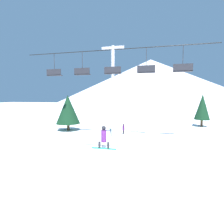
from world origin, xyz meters
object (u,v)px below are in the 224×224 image
object	(u,v)px
snow_ramp	(88,170)
snowboarder	(104,137)
pine_tree_near	(68,109)
distant_skier	(123,129)

from	to	relation	value
snow_ramp	snowboarder	xyz separation A→B (m)	(0.42, 1.38, 1.39)
pine_tree_near	distant_skier	size ratio (longest dim) A/B	3.77
pine_tree_near	snowboarder	bearing A→B (deg)	-53.97
snowboarder	pine_tree_near	size ratio (longest dim) A/B	0.32
snow_ramp	distant_skier	bearing A→B (deg)	91.54
snow_ramp	snowboarder	distance (m)	2.00
snow_ramp	distant_skier	world-z (taller)	snow_ramp
snow_ramp	pine_tree_near	bearing A→B (deg)	121.61
pine_tree_near	distant_skier	bearing A→B (deg)	-4.48
snow_ramp	pine_tree_near	distance (m)	15.06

